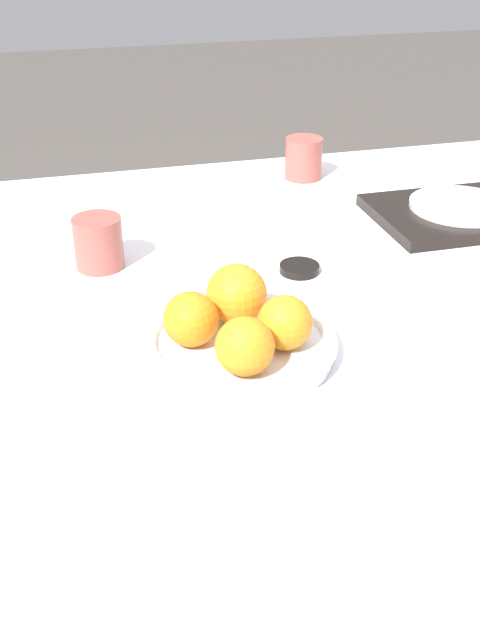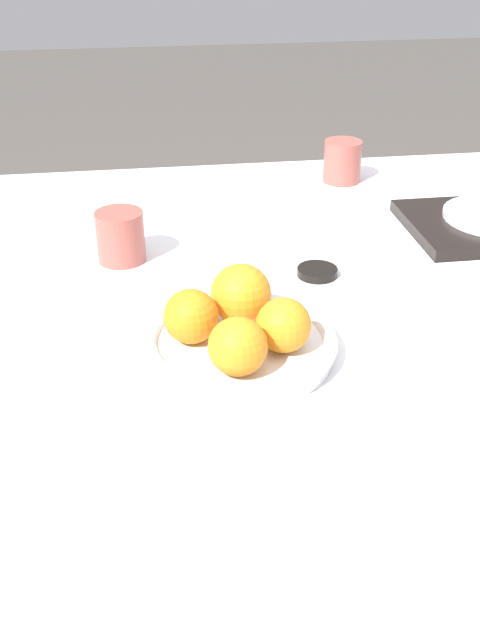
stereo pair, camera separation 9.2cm
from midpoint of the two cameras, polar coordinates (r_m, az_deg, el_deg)
ground_plane at (r=1.65m, az=6.00°, el=-19.05°), size 12.00×12.00×0.00m
table at (r=1.39m, az=6.81°, el=-9.13°), size 1.35×0.95×0.74m
fruit_platter at (r=0.93m, az=2.81°, el=-1.91°), size 0.24×0.24×0.03m
orange_0 at (r=0.95m, az=2.82°, el=1.90°), size 0.08×0.08×0.08m
orange_1 at (r=0.90m, az=6.24°, el=-0.49°), size 0.07×0.07×0.07m
orange_2 at (r=0.85m, az=2.90°, el=-2.12°), size 0.07×0.07×0.07m
orange_3 at (r=0.91m, az=-0.90°, el=0.19°), size 0.07×0.07×0.07m
cup_0 at (r=1.17m, az=-6.89°, el=6.29°), size 0.07×0.07×0.08m
cup_1 at (r=1.52m, az=9.55°, el=11.80°), size 0.07×0.07×0.08m
soy_dish at (r=1.14m, az=8.21°, el=3.59°), size 0.06×0.06×0.01m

